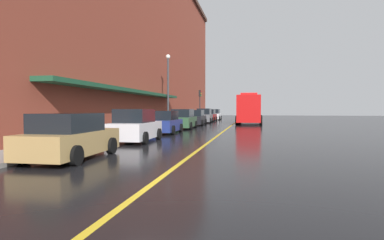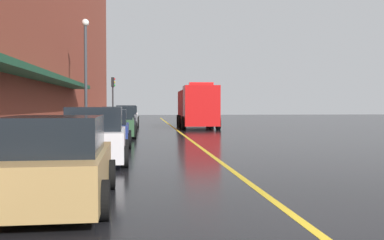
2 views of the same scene
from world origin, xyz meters
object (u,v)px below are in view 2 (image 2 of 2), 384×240
parked_car_2 (109,129)px  parking_meter_0 (112,114)px  parked_car_3 (118,123)px  street_lamp_left (86,63)px  parked_car_5 (126,117)px  parked_car_7 (129,115)px  parked_car_6 (127,116)px  parked_car_4 (123,120)px  fire_truck (197,107)px  parking_meter_2 (96,118)px  traffic_light_near (113,91)px  parked_car_0 (55,163)px  parked_car_1 (96,137)px

parked_car_2 → parking_meter_0: parked_car_2 is taller
parked_car_3 → street_lamp_left: (-2.08, 2.45, 3.58)m
parked_car_5 → parked_car_7: parked_car_5 is taller
parked_car_6 → parked_car_4: bearing=-179.7°
fire_truck → parking_meter_2: size_ratio=6.41×
traffic_light_near → street_lamp_left: bearing=-92.6°
parked_car_7 → parking_meter_0: size_ratio=3.26×
traffic_light_near → parked_car_0: bearing=-87.9°
street_lamp_left → parked_car_7: bearing=84.6°
parked_car_0 → fire_truck: fire_truck is taller
parked_car_6 → parking_meter_2: parked_car_6 is taller
fire_truck → traffic_light_near: (-7.13, 6.87, 1.48)m
parked_car_2 → parked_car_6: 22.96m
parked_car_0 → fire_truck: (5.87, 27.66, 0.91)m
parked_car_4 → fire_truck: bearing=-56.8°
parked_car_0 → parked_car_5: parked_car_5 is taller
parked_car_2 → parked_car_5: parked_car_5 is taller
parked_car_3 → parking_meter_2: size_ratio=3.49×
parked_car_0 → parked_car_1: (0.11, 5.96, 0.06)m
parked_car_4 → parked_car_7: 16.99m
parking_meter_0 → parked_car_0: bearing=-87.8°
parked_car_4 → street_lamp_left: (-2.07, -3.82, 3.62)m
parking_meter_2 → traffic_light_near: 15.09m
parked_car_3 → parking_meter_0: 16.48m
parked_car_3 → parked_car_6: parked_car_3 is taller
parked_car_0 → parked_car_6: bearing=-1.7°
parked_car_2 → parked_car_3: (0.10, 5.56, 0.05)m
parked_car_5 → traffic_light_near: size_ratio=1.06×
parked_car_0 → fire_truck: bearing=-13.7°
parked_car_6 → parked_car_7: size_ratio=1.00×
parked_car_4 → street_lamp_left: street_lamp_left is taller
parked_car_1 → parked_car_6: bearing=-1.6°
parked_car_5 → parked_car_2: bearing=177.5°
parked_car_0 → parked_car_4: parked_car_4 is taller
parking_meter_2 → parking_meter_0: bearing=90.0°
street_lamp_left → parked_car_6: bearing=82.6°
parked_car_2 → parked_car_5: (0.09, 17.82, 0.08)m
parked_car_1 → parking_meter_0: (-1.43, 27.83, 0.24)m
parked_car_1 → parked_car_7: 34.68m
parked_car_0 → street_lamp_left: street_lamp_left is taller
fire_truck → street_lamp_left: bearing=-44.0°
fire_truck → parking_meter_2: bearing=-40.8°
parked_car_3 → parking_meter_2: (-1.48, 2.21, 0.24)m
parked_car_0 → parked_car_2: (0.05, 11.82, 0.01)m
parked_car_3 → parked_car_2: bearing=177.2°
parked_car_1 → traffic_light_near: 28.70m
parked_car_2 → traffic_light_near: bearing=2.1°
traffic_light_near → parked_car_3: bearing=-85.3°
street_lamp_left → parked_car_0: bearing=-84.5°
parked_car_1 → traffic_light_near: (-1.37, 28.57, 2.34)m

